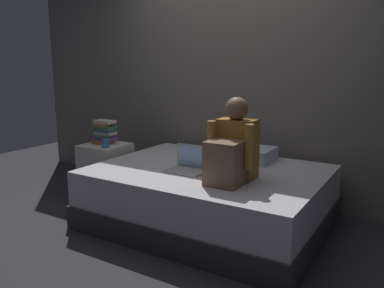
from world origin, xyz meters
TOP-DOWN VIEW (x-y plane):
  - ground_plane at (0.00, 0.00)m, footprint 8.00×8.00m
  - wall_back at (0.00, 1.20)m, footprint 5.60×0.10m
  - bed at (0.20, 0.30)m, footprint 2.00×1.50m
  - nightstand at (-1.10, 0.37)m, footprint 0.44×0.46m
  - person_sitting at (0.53, 0.08)m, footprint 0.39×0.44m
  - laptop at (0.10, 0.13)m, footprint 0.32×0.23m
  - pillow at (0.33, 0.75)m, footprint 0.56×0.36m
  - book_stack at (-1.12, 0.39)m, footprint 0.22×0.18m
  - mug at (-0.97, 0.25)m, footprint 0.08×0.08m

SIDE VIEW (x-z plane):
  - ground_plane at x=0.00m, z-range 0.00..0.00m
  - bed at x=0.20m, z-range 0.00..0.51m
  - nightstand at x=-1.10m, z-range 0.00..0.58m
  - laptop at x=0.10m, z-range 0.46..0.68m
  - pillow at x=0.33m, z-range 0.51..0.64m
  - mug at x=-0.97m, z-range 0.58..0.67m
  - book_stack at x=-1.12m, z-range 0.58..0.83m
  - person_sitting at x=0.53m, z-range 0.44..1.09m
  - wall_back at x=0.00m, z-range 0.00..2.70m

